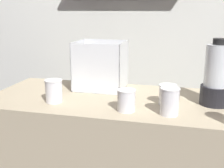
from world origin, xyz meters
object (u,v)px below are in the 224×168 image
(juice_cup_carrot_left, at_px, (126,101))
(juice_cup_pomegranate_middle, at_px, (168,96))
(juice_cup_carrot_far_left, at_px, (54,92))
(carrot_display_bin, at_px, (100,74))
(juice_cup_beet_right, at_px, (170,103))
(blender_pitcher, at_px, (217,77))

(juice_cup_carrot_left, height_order, juice_cup_pomegranate_middle, juice_cup_carrot_left)
(juice_cup_carrot_far_left, bearing_deg, juice_cup_carrot_left, -5.87)
(carrot_display_bin, height_order, juice_cup_pomegranate_middle, carrot_display_bin)
(juice_cup_carrot_far_left, xyz_separation_m, juice_cup_beet_right, (0.61, -0.04, 0.01))
(blender_pitcher, xyz_separation_m, juice_cup_pomegranate_middle, (-0.24, -0.06, -0.10))
(blender_pitcher, distance_m, juice_cup_pomegranate_middle, 0.27)
(blender_pitcher, bearing_deg, juice_cup_beet_right, -136.66)
(juice_cup_pomegranate_middle, height_order, juice_cup_beet_right, juice_cup_beet_right)
(blender_pitcher, xyz_separation_m, juice_cup_beet_right, (-0.22, -0.21, -0.09))
(juice_cup_beet_right, bearing_deg, juice_cup_pomegranate_middle, 96.54)
(carrot_display_bin, height_order, blender_pitcher, blender_pitcher)
(juice_cup_carrot_far_left, xyz_separation_m, juice_cup_carrot_left, (0.40, -0.04, -0.00))
(blender_pitcher, height_order, juice_cup_beet_right, blender_pitcher)
(carrot_display_bin, height_order, juice_cup_carrot_far_left, carrot_display_bin)
(carrot_display_bin, xyz_separation_m, juice_cup_beet_right, (0.45, -0.37, -0.03))
(blender_pitcher, bearing_deg, juice_cup_pomegranate_middle, -165.46)
(blender_pitcher, height_order, juice_cup_pomegranate_middle, blender_pitcher)
(carrot_display_bin, height_order, juice_cup_beet_right, carrot_display_bin)
(blender_pitcher, relative_size, juice_cup_pomegranate_middle, 3.23)
(juice_cup_carrot_far_left, height_order, juice_cup_carrot_left, juice_cup_carrot_far_left)
(blender_pitcher, bearing_deg, juice_cup_carrot_left, -154.03)
(juice_cup_beet_right, bearing_deg, juice_cup_carrot_far_left, 176.03)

